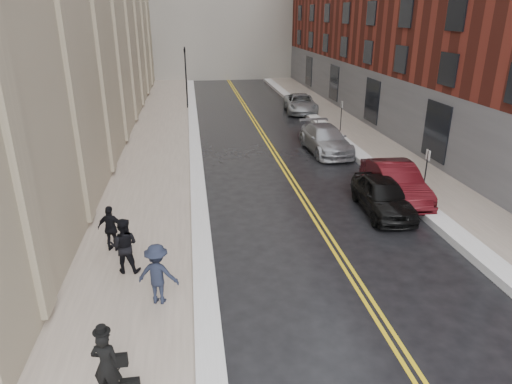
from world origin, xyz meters
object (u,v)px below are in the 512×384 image
object	(u,v)px
car_black	(383,195)
car_silver_near	(326,139)
pedestrian_a	(124,246)
car_maroon	(395,182)
car_silver_far	(300,103)
pedestrian_b	(158,274)
pedestrian_c	(111,228)
pedestrian_main	(107,365)

from	to	relation	value
car_black	car_silver_near	world-z (taller)	car_silver_near
car_silver_near	pedestrian_a	xyz separation A→B (m)	(-10.18, -12.55, 0.28)
car_maroon	car_silver_near	bearing A→B (deg)	99.83
car_silver_far	car_black	bearing A→B (deg)	-88.03
pedestrian_b	pedestrian_c	xyz separation A→B (m)	(-1.74, 3.33, -0.08)
pedestrian_a	pedestrian_b	world-z (taller)	pedestrian_a
pedestrian_a	pedestrian_c	world-z (taller)	pedestrian_a
car_silver_near	pedestrian_main	size ratio (longest dim) A/B	3.14
car_silver_near	pedestrian_c	world-z (taller)	pedestrian_c
car_silver_near	pedestrian_c	bearing A→B (deg)	-136.69
pedestrian_main	pedestrian_b	size ratio (longest dim) A/B	0.95
car_silver_near	pedestrian_b	xyz separation A→B (m)	(-9.05, -14.39, 0.27)
pedestrian_main	car_silver_near	bearing A→B (deg)	-106.36
car_black	pedestrian_a	distance (m)	10.64
car_silver_near	car_silver_far	world-z (taller)	car_silver_near
car_maroon	pedestrian_a	size ratio (longest dim) A/B	2.72
car_black	pedestrian_b	size ratio (longest dim) A/B	2.43
car_maroon	pedestrian_main	world-z (taller)	pedestrian_main
pedestrian_b	car_black	bearing A→B (deg)	-132.59
pedestrian_main	car_maroon	bearing A→B (deg)	-124.28
car_maroon	pedestrian_main	size ratio (longest dim) A/B	2.90
car_silver_near	pedestrian_main	world-z (taller)	pedestrian_main
car_black	pedestrian_b	xyz separation A→B (m)	(-8.89, -5.41, 0.31)
car_maroon	pedestrian_c	xyz separation A→B (m)	(-11.76, -3.40, 0.16)
car_silver_far	pedestrian_main	world-z (taller)	pedestrian_main
car_black	car_silver_near	size ratio (longest dim) A/B	0.82
pedestrian_a	car_silver_far	bearing A→B (deg)	-107.17
car_silver_far	car_maroon	bearing A→B (deg)	-84.97
car_maroon	pedestrian_c	bearing A→B (deg)	-161.24
car_black	car_maroon	world-z (taller)	car_maroon
car_silver_near	car_silver_far	bearing A→B (deg)	81.53
pedestrian_main	pedestrian_c	distance (m)	6.78
car_silver_far	pedestrian_b	distance (m)	28.07
car_black	pedestrian_a	xyz separation A→B (m)	(-10.01, -3.58, 0.31)
pedestrian_a	pedestrian_c	distance (m)	1.62
pedestrian_main	pedestrian_a	distance (m)	5.23
pedestrian_c	car_silver_near	bearing A→B (deg)	-119.16
car_silver_near	pedestrian_b	world-z (taller)	pedestrian_b
pedestrian_main	pedestrian_a	xyz separation A→B (m)	(-0.27, 5.22, 0.06)
pedestrian_main	pedestrian_b	world-z (taller)	pedestrian_b
car_silver_far	pedestrian_main	size ratio (longest dim) A/B	3.12
car_black	pedestrian_b	bearing A→B (deg)	-145.50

